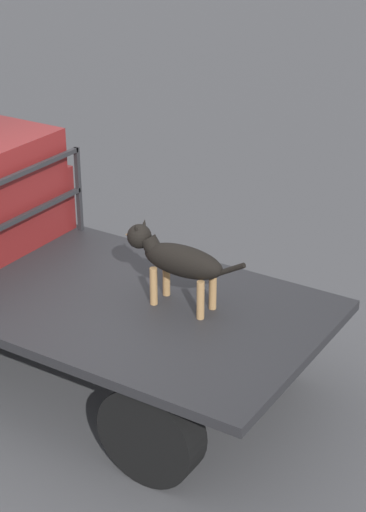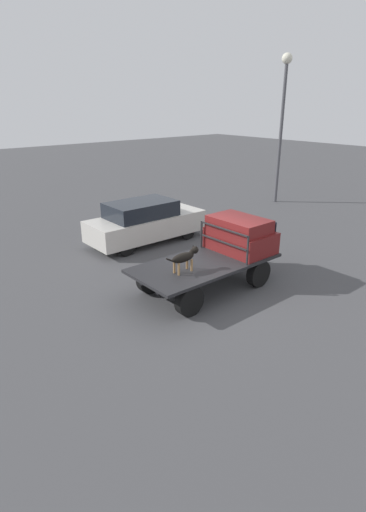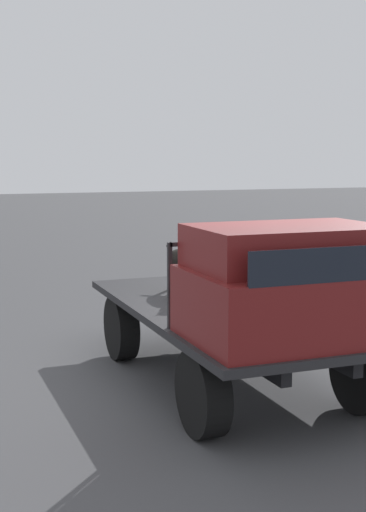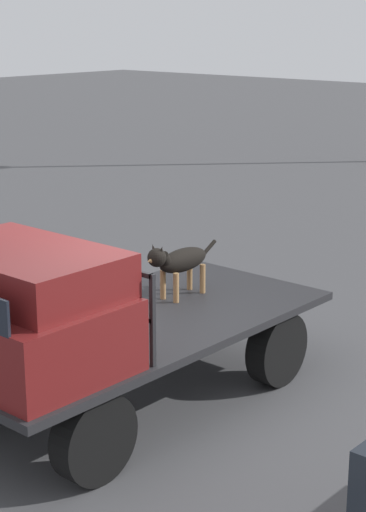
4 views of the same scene
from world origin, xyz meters
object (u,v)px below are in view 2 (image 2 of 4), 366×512
Objects in this scene: dog at (185,257)px; light_pole_near at (283,105)px; flatbed_truck at (205,269)px; parked_sedan at (145,222)px.

light_pole_near reaches higher than dog.
dog is 0.15× the size of light_pole_near.
parked_sedan reaches higher than flatbed_truck.
light_pole_near reaches higher than parked_sedan.
dog is (-0.86, -0.16, 0.62)m from flatbed_truck.
light_pole_near reaches higher than flatbed_truck.
flatbed_truck is 3.86× the size of dog.
dog is 4.91m from parked_sedan.
parked_sedan is (1.03, 4.35, 0.18)m from flatbed_truck.
light_pole_near is (10.79, 5.43, 3.53)m from dog.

